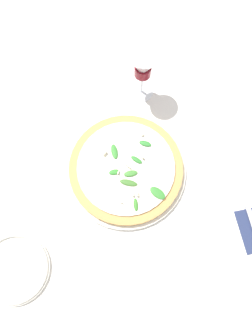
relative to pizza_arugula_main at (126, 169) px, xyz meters
name	(u,v)px	position (x,y,z in m)	size (l,w,h in m)	color
ground_plane	(137,170)	(0.00, 0.03, -0.02)	(6.00, 6.00, 0.00)	silver
pizza_arugula_main	(126,169)	(0.00, 0.00, 0.00)	(0.32, 0.32, 0.05)	silver
wine_glass	(143,66)	(-0.24, 0.06, 0.11)	(0.08, 0.08, 0.17)	white
side_plate_white	(15,269)	(0.23, -0.29, -0.01)	(0.17, 0.17, 0.02)	silver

